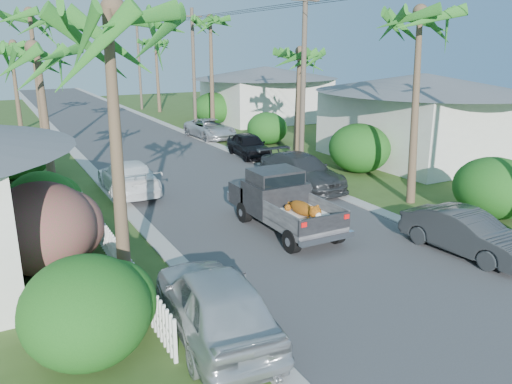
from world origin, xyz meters
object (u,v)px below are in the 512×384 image
palm_l_b (37,49)px  utility_pole_d (139,64)px  parked_car_rd (210,129)px  palm_r_a (424,14)px  utility_pole_c (194,69)px  parked_car_rn (466,233)px  parked_car_rm (301,171)px  parked_car_lf (128,177)px  house_right_near (420,120)px  parked_car_ln (215,302)px  house_right_far (265,96)px  pickup_truck (279,200)px  palm_r_b (299,52)px  palm_l_d (10,44)px  palm_l_c (29,14)px  palm_r_c (210,19)px  palm_r_d (156,41)px  parked_car_rf (249,145)px  utility_pole_b (303,80)px  palm_l_a (105,12)px

palm_l_b → utility_pole_d: size_ratio=0.82×
parked_car_rd → utility_pole_d: (0.60, 19.25, 3.93)m
palm_r_a → utility_pole_c: size_ratio=0.97×
parked_car_rn → parked_car_rd: (1.16, 22.64, -0.01)m
parked_car_rm → parked_car_lf: (-7.21, 2.84, -0.03)m
palm_r_a → house_right_near: 10.39m
parked_car_ln → house_right_far: size_ratio=0.53×
pickup_truck → parked_car_rn: pickup_truck is taller
palm_r_b → house_right_near: bearing=-25.1°
palm_r_b → utility_pole_d: bearing=92.0°
pickup_truck → palm_r_a: size_ratio=0.59×
palm_l_d → utility_pole_c: (12.10, -6.00, -1.84)m
parked_car_rd → house_right_far: bearing=34.7°
palm_l_b → utility_pole_c: (12.40, 16.00, -1.55)m
parked_car_rn → parked_car_lf: bearing=117.0°
parked_car_rd → utility_pole_c: size_ratio=0.53×
parked_car_rd → palm_l_d: 16.45m
palm_l_c → palm_r_c: palm_r_c is taller
parked_car_lf → palm_r_d: 29.65m
parked_car_lf → house_right_far: bearing=-132.6°
palm_l_d → house_right_far: 20.37m
parked_car_lf → house_right_near: (16.61, -0.79, 1.51)m
house_right_near → house_right_far: bearing=90.0°
parked_car_rn → parked_car_rm: 8.85m
palm_r_d → parked_car_ln: bearing=-106.1°
parked_car_rf → house_right_far: size_ratio=0.45×
palm_r_a → parked_car_ln: bearing=-154.1°
palm_l_c → palm_l_d: palm_l_c is taller
parked_car_rn → utility_pole_d: utility_pole_d is taller
parked_car_ln → palm_l_b: bearing=-74.8°
parked_car_rd → utility_pole_b: size_ratio=0.53×
parked_car_rf → utility_pole_b: size_ratio=0.45×
parked_car_lf → house_right_far: house_right_far is taller
parked_car_ln → utility_pole_c: size_ratio=0.53×
house_right_near → parked_car_rm: bearing=-167.7°
palm_l_b → utility_pole_d: (12.40, 31.00, -1.55)m
parked_car_rn → parked_car_rf: (0.69, 15.84, 0.01)m
parked_car_ln → palm_l_b: 12.77m
palm_l_a → utility_pole_d: 41.77m
palm_r_b → palm_r_c: (-0.40, 11.00, 2.16)m
palm_r_b → house_right_far: size_ratio=0.80×
house_right_far → palm_l_d: bearing=168.4°
utility_pole_c → parked_car_ln: bearing=-110.9°
parked_car_rn → utility_pole_c: (1.76, 26.90, 3.93)m
parked_car_rn → parked_car_lf: 13.86m
house_right_near → palm_r_c: bearing=115.9°
parked_car_rf → house_right_near: 9.92m
utility_pole_b → utility_pole_d: 30.00m
palm_r_b → utility_pole_d: 28.05m
palm_r_a → house_right_near: size_ratio=0.97×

